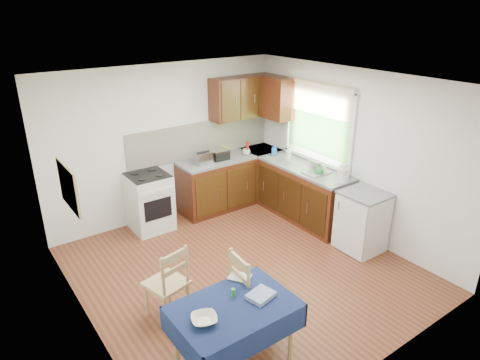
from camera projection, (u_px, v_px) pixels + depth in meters
floor at (243, 269)px, 5.76m from camera, size 4.20×4.20×0.00m
ceiling at (244, 82)px, 4.81m from camera, size 4.00×4.20×0.02m
wall_back at (166, 143)px, 6.87m from camera, size 4.00×0.02×2.50m
wall_front at (386, 260)px, 3.71m from camera, size 4.00×0.02×2.50m
wall_left at (80, 230)px, 4.21m from camera, size 0.02×4.20×2.50m
wall_right at (352, 154)px, 6.37m from camera, size 0.02×4.20×2.50m
base_cabinets at (264, 187)px, 7.28m from camera, size 1.90×2.30×0.86m
worktop_back at (231, 157)px, 7.35m from camera, size 1.90×0.60×0.04m
worktop_right at (305, 168)px, 6.84m from camera, size 0.60×1.70×0.04m
worktop_corner at (261, 150)px, 7.70m from camera, size 0.60×0.60×0.04m
splashback at (202, 139)px, 7.22m from camera, size 2.70×0.02×0.60m
upper_cabinets at (254, 97)px, 7.23m from camera, size 1.20×0.85×0.70m
stove at (150, 202)px, 6.67m from camera, size 0.60×0.61×0.92m
window at (318, 118)px, 6.73m from camera, size 0.04×1.48×1.26m
fridge at (362, 221)px, 6.10m from camera, size 0.58×0.60×0.89m
corkboard at (69, 187)px, 4.32m from camera, size 0.04×0.62×0.47m
dining_table at (234, 315)px, 4.04m from camera, size 1.15×0.78×0.70m
chair_far at (169, 281)px, 4.71m from camera, size 0.49×0.49×0.92m
chair_near at (250, 289)px, 4.53m from camera, size 0.46×0.46×0.97m
toaster at (203, 158)px, 6.94m from camera, size 0.28×0.17×0.21m
sandwich_press at (219, 155)px, 7.15m from camera, size 0.28×0.25×0.17m
sauce_bottle at (247, 148)px, 7.42m from camera, size 0.05×0.05×0.22m
yellow_packet at (224, 151)px, 7.37m from camera, size 0.13×0.11×0.15m
dish_rack at (317, 171)px, 6.59m from camera, size 0.38×0.29×0.18m
kettle at (343, 173)px, 6.23m from camera, size 0.17×0.17×0.29m
cup at (246, 152)px, 7.37m from camera, size 0.17×0.17×0.10m
soap_bottle_a at (289, 154)px, 7.02m from camera, size 0.14×0.14×0.27m
soap_bottle_b at (274, 150)px, 7.34m from camera, size 0.12×0.12×0.19m
soap_bottle_c at (319, 169)px, 6.50m from camera, size 0.19×0.19×0.18m
plate_bowl at (204, 319)px, 3.79m from camera, size 0.30×0.30×0.06m
book at (237, 282)px, 4.34m from camera, size 0.26×0.28×0.02m
spice_jar at (233, 292)px, 4.12m from camera, size 0.04×0.04×0.08m
tea_towel at (261, 295)px, 4.11m from camera, size 0.29×0.25×0.04m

